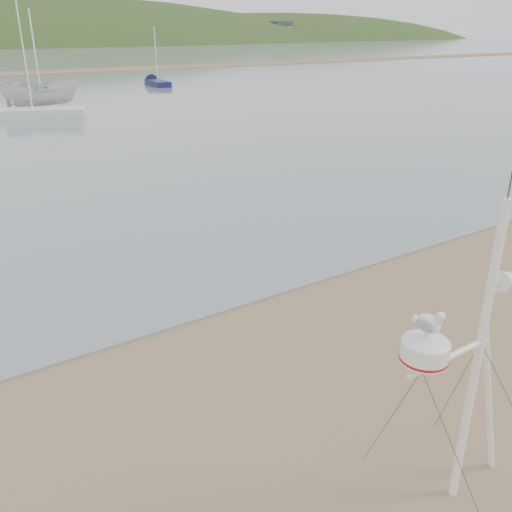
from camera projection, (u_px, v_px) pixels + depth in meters
mast_rig at (466, 425)px, 5.97m from camera, size 1.97×2.10×4.44m
boat_white at (37, 68)px, 36.50m from camera, size 2.34×2.30×5.22m
sailboat_blue_far at (154, 82)px, 53.08m from camera, size 2.09×5.81×5.69m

